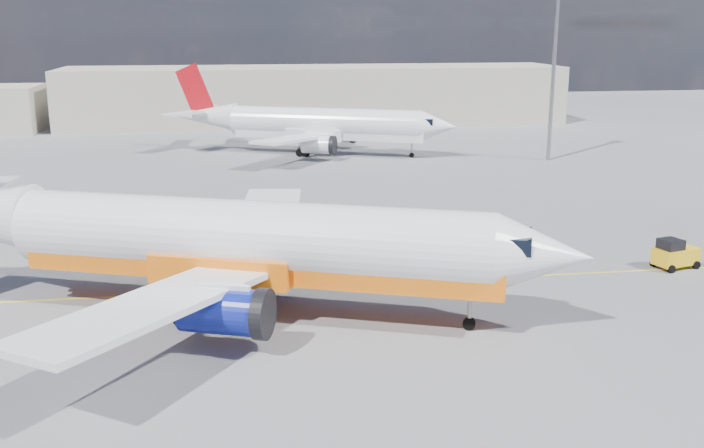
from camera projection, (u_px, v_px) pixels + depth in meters
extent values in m
plane|color=#59595E|center=(375.00, 303.00, 40.21)|extent=(240.00, 240.00, 0.00)
cube|color=yellow|center=(365.00, 284.00, 43.08)|extent=(70.00, 0.15, 0.01)
cube|color=#B4AC9B|center=(315.00, 95.00, 111.76)|extent=(70.00, 14.00, 8.00)
cylinder|color=white|center=(250.00, 237.00, 37.99)|extent=(23.27, 11.91, 3.64)
cone|color=white|center=(544.00, 255.00, 35.08)|extent=(5.31, 4.94, 3.64)
cube|color=black|center=(511.00, 241.00, 35.25)|extent=(2.59, 2.95, 0.75)
cube|color=orange|center=(261.00, 262.00, 38.19)|extent=(23.04, 11.31, 1.28)
cube|color=white|center=(268.00, 219.00, 45.66)|extent=(5.01, 13.18, 0.86)
cube|color=white|center=(149.00, 306.00, 31.48)|extent=(10.21, 12.47, 0.86)
cylinder|color=navy|center=(290.00, 250.00, 42.93)|extent=(4.33, 3.29, 2.03)
cylinder|color=navy|center=(225.00, 311.00, 33.82)|extent=(4.33, 3.29, 2.03)
cylinder|color=black|center=(320.00, 252.00, 42.57)|extent=(1.31, 2.29, 2.25)
cylinder|color=black|center=(263.00, 314.00, 33.46)|extent=(1.31, 2.29, 2.25)
cylinder|color=gray|center=(470.00, 303.00, 36.38)|extent=(0.25, 0.25, 2.25)
cylinder|color=black|center=(469.00, 324.00, 36.64)|extent=(0.65, 0.46, 0.60)
cylinder|color=black|center=(230.00, 284.00, 41.71)|extent=(1.05, 0.73, 0.96)
cylinder|color=black|center=(190.00, 318.00, 36.85)|extent=(1.05, 0.73, 0.96)
cylinder|color=white|center=(326.00, 123.00, 85.15)|extent=(20.59, 11.16, 3.24)
cone|color=white|center=(439.00, 126.00, 82.21)|extent=(4.78, 4.47, 3.24)
cone|color=white|center=(208.00, 116.00, 88.35)|extent=(7.35, 5.44, 3.08)
cube|color=black|center=(427.00, 121.00, 82.39)|extent=(2.35, 2.65, 0.67)
cube|color=white|center=(330.00, 133.00, 85.31)|extent=(20.37, 10.63, 1.14)
cube|color=white|center=(330.00, 123.00, 91.97)|extent=(4.79, 11.78, 0.77)
cube|color=white|center=(294.00, 139.00, 79.43)|extent=(9.32, 10.99, 0.77)
cylinder|color=white|center=(340.00, 134.00, 89.51)|extent=(3.87, 3.01, 1.81)
cylinder|color=white|center=(319.00, 145.00, 81.44)|extent=(3.87, 3.01, 1.81)
cylinder|color=black|center=(353.00, 134.00, 89.14)|extent=(1.22, 2.03, 2.00)
cylinder|color=black|center=(333.00, 145.00, 81.08)|extent=(1.22, 2.03, 2.00)
cube|color=#B20D15|center=(195.00, 90.00, 87.97)|extent=(4.24, 2.01, 5.95)
cube|color=white|center=(207.00, 108.00, 91.40)|extent=(2.50, 4.93, 0.17)
cube|color=white|center=(184.00, 113.00, 85.67)|extent=(4.71, 4.98, 0.17)
cylinder|color=gray|center=(412.00, 147.00, 83.44)|extent=(0.23, 0.23, 2.00)
cylinder|color=black|center=(412.00, 155.00, 83.67)|extent=(0.58, 0.42, 0.53)
cylinder|color=black|center=(315.00, 147.00, 88.50)|extent=(0.93, 0.67, 0.86)
cylinder|color=black|center=(303.00, 153.00, 84.20)|extent=(0.93, 0.67, 0.86)
cylinder|color=black|center=(654.00, 263.00, 46.18)|extent=(0.52, 0.31, 0.48)
cylinder|color=black|center=(671.00, 269.00, 44.98)|extent=(0.52, 0.31, 0.48)
cylinder|color=black|center=(678.00, 259.00, 46.94)|extent=(0.52, 0.31, 0.48)
cylinder|color=black|center=(696.00, 265.00, 45.74)|extent=(0.52, 0.31, 0.48)
cube|color=yellow|center=(676.00, 256.00, 45.84)|extent=(2.78, 1.97, 0.97)
cube|color=black|center=(671.00, 244.00, 45.46)|extent=(1.43, 1.43, 0.58)
cylinder|color=gray|center=(554.00, 70.00, 80.03)|extent=(0.41, 0.41, 18.55)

